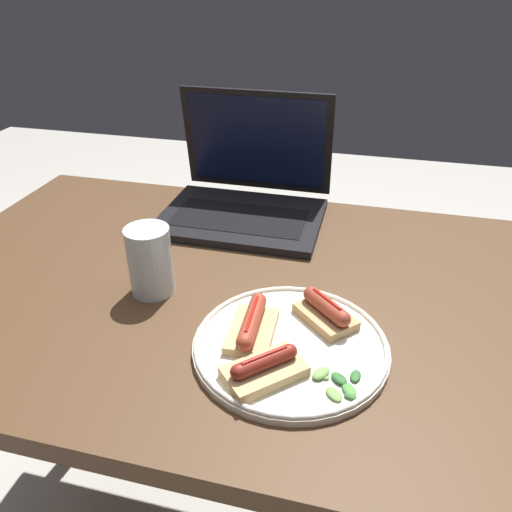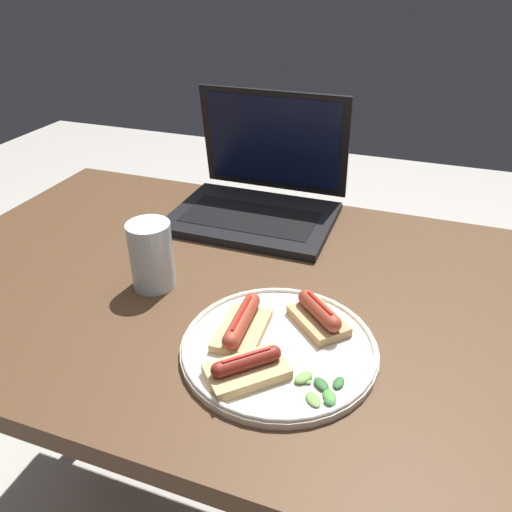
# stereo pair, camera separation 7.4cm
# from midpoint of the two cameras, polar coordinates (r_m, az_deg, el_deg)

# --- Properties ---
(desk) EXTENTS (1.30, 0.78, 0.78)m
(desk) POSITION_cam_midpoint_polar(r_m,az_deg,el_deg) (0.94, 2.38, -7.57)
(desk) COLOR #4C331E
(desk) RESTS_ON ground_plane
(laptop) EXTENTS (0.35, 0.29, 0.26)m
(laptop) POSITION_cam_midpoint_polar(r_m,az_deg,el_deg) (1.13, 2.21, 6.93)
(laptop) COLOR black
(laptop) RESTS_ON desk
(plate) EXTENTS (0.29, 0.29, 0.02)m
(plate) POSITION_cam_midpoint_polar(r_m,az_deg,el_deg) (0.76, 5.50, -10.37)
(plate) COLOR silver
(plate) RESTS_ON desk
(sausage_toast_left) EXTENTS (0.11, 0.11, 0.04)m
(sausage_toast_left) POSITION_cam_midpoint_polar(r_m,az_deg,el_deg) (0.79, 9.88, -6.81)
(sausage_toast_left) COLOR tan
(sausage_toast_left) RESTS_ON plate
(sausage_toast_middle) EXTENTS (0.07, 0.13, 0.04)m
(sausage_toast_middle) POSITION_cam_midpoint_polar(r_m,az_deg,el_deg) (0.76, 1.20, -7.99)
(sausage_toast_middle) COLOR tan
(sausage_toast_middle) RESTS_ON plate
(sausage_toast_right) EXTENTS (0.12, 0.12, 0.04)m
(sausage_toast_right) POSITION_cam_midpoint_polar(r_m,az_deg,el_deg) (0.69, 2.06, -12.79)
(sausage_toast_right) COLOR tan
(sausage_toast_right) RESTS_ON plate
(salad_pile) EXTENTS (0.07, 0.07, 0.01)m
(salad_pile) POSITION_cam_midpoint_polar(r_m,az_deg,el_deg) (0.69, 10.27, -14.62)
(salad_pile) COLOR #709E4C
(salad_pile) RESTS_ON plate
(drinking_glass) EXTENTS (0.08, 0.08, 0.12)m
(drinking_glass) POSITION_cam_midpoint_polar(r_m,az_deg,el_deg) (0.88, -9.52, 0.01)
(drinking_glass) COLOR silver
(drinking_glass) RESTS_ON desk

